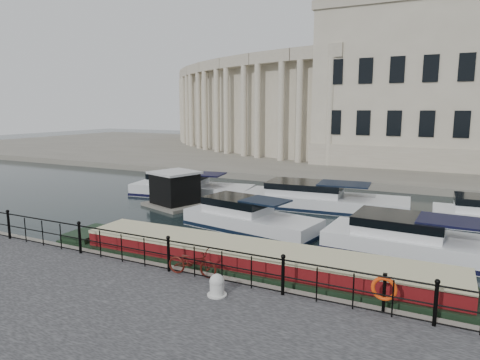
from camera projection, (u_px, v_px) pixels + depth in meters
name	position (u px, v px, depth m)	size (l,w,h in m)	color
ground_plane	(205.00, 265.00, 16.19)	(160.00, 160.00, 0.00)	black
far_bank	(376.00, 156.00, 50.54)	(120.00, 42.00, 0.55)	#6B665B
railing	(169.00, 252.00, 14.00)	(24.14, 0.14, 1.22)	black
civic_building	(363.00, 97.00, 46.06)	(53.55, 31.84, 16.85)	#ADA38C
bicycle	(192.00, 262.00, 13.67)	(0.59, 1.70, 0.89)	#45120C
mooring_bollard	(217.00, 285.00, 12.24)	(0.57, 0.57, 0.64)	beige
life_ring_post	(384.00, 289.00, 11.09)	(0.66, 0.18, 1.08)	black
narrowboat	(255.00, 270.00, 14.69)	(16.59, 2.50, 1.60)	black
harbour_hut	(175.00, 191.00, 25.72)	(4.02, 3.67, 2.20)	#6B665B
cabin_cruisers	(317.00, 212.00, 22.96)	(25.58, 9.68, 1.99)	silver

